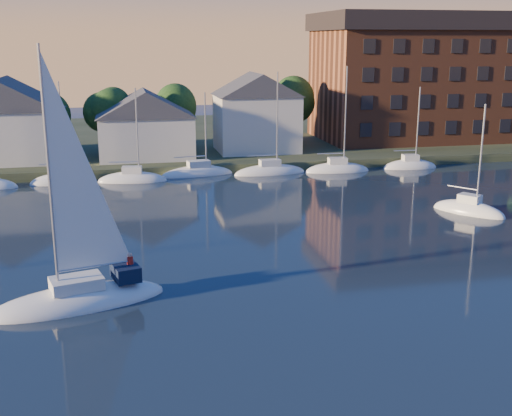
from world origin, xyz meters
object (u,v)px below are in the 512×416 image
object	(u,v)px
clubhouse_east	(256,111)
hero_sailboat	(80,294)
clubhouse_west	(5,119)
drifting_sailboat_right	(469,212)
condo_block	(426,76)
clubhouse_centre	(145,123)

from	to	relation	value
clubhouse_east	hero_sailboat	world-z (taller)	hero_sailboat
clubhouse_west	drifting_sailboat_right	distance (m)	52.04
clubhouse_east	drifting_sailboat_right	size ratio (longest dim) A/B	0.98
clubhouse_east	condo_block	distance (m)	26.94
condo_block	hero_sailboat	world-z (taller)	condo_block
clubhouse_centre	hero_sailboat	distance (m)	42.57
clubhouse_east	hero_sailboat	distance (m)	48.51
condo_block	drifting_sailboat_right	size ratio (longest dim) A/B	2.91
hero_sailboat	clubhouse_west	bearing A→B (deg)	-91.52
clubhouse_east	hero_sailboat	xyz separation A→B (m)	(-19.88, -43.92, -5.36)
clubhouse_west	condo_block	bearing A→B (deg)	7.07
clubhouse_west	drifting_sailboat_right	size ratio (longest dim) A/B	1.28
hero_sailboat	drifting_sailboat_right	world-z (taller)	hero_sailboat
condo_block	drifting_sailboat_right	distance (m)	39.87
drifting_sailboat_right	clubhouse_west	bearing A→B (deg)	-160.64
hero_sailboat	condo_block	bearing A→B (deg)	-147.40
clubhouse_west	clubhouse_centre	xyz separation A→B (m)	(16.00, -1.00, -0.80)
clubhouse_west	clubhouse_east	distance (m)	30.02
clubhouse_centre	clubhouse_east	world-z (taller)	clubhouse_east
clubhouse_west	clubhouse_centre	world-z (taller)	clubhouse_west
clubhouse_centre	hero_sailboat	world-z (taller)	hero_sailboat
clubhouse_east	hero_sailboat	size ratio (longest dim) A/B	0.67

